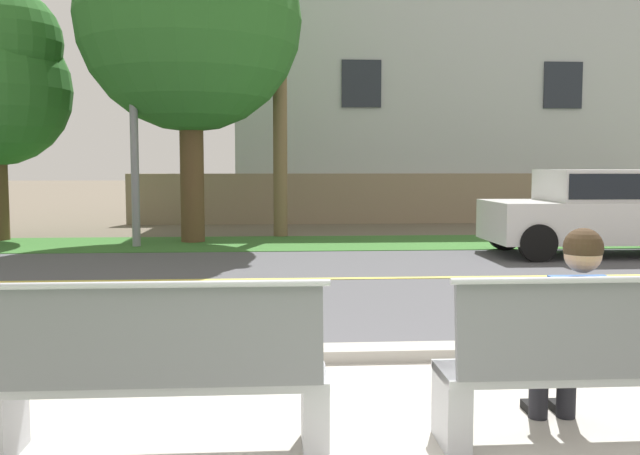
{
  "coord_description": "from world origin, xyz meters",
  "views": [
    {
      "loc": [
        -0.61,
        -3.28,
        1.6
      ],
      "look_at": [
        -0.16,
        3.53,
        1.0
      ],
      "focal_mm": 39.22,
      "sensor_mm": 36.0,
      "label": 1
    }
  ],
  "objects": [
    {
      "name": "house_across_street",
      "position": [
        4.68,
        19.39,
        3.87
      ],
      "size": [
        13.73,
        6.91,
        7.65
      ],
      "color": "#B7BCC1",
      "rests_on": "ground_plane"
    },
    {
      "name": "streetlamp",
      "position": [
        -3.35,
        10.94,
        3.97
      ],
      "size": [
        0.24,
        2.1,
        6.93
      ],
      "color": "gray",
      "rests_on": "ground_plane"
    },
    {
      "name": "car_white_near",
      "position": [
        5.39,
        8.9,
        0.85
      ],
      "size": [
        4.3,
        1.86,
        1.54
      ],
      "color": "silver",
      "rests_on": "ground_plane"
    },
    {
      "name": "far_verge_grass",
      "position": [
        0.0,
        11.14,
        0.01
      ],
      "size": [
        48.0,
        2.8,
        0.02
      ],
      "primitive_type": "cube",
      "color": "#38702D",
      "rests_on": "ground_plane"
    },
    {
      "name": "shade_tree_centre",
      "position": [
        -2.18,
        11.45,
        4.96
      ],
      "size": [
        4.62,
        4.62,
        7.63
      ],
      "color": "brown",
      "rests_on": "ground_plane"
    },
    {
      "name": "garden_wall",
      "position": [
        1.86,
        16.19,
        0.7
      ],
      "size": [
        13.0,
        0.36,
        1.4
      ],
      "primitive_type": "cube",
      "color": "gray",
      "rests_on": "ground_plane"
    },
    {
      "name": "seated_person_blue",
      "position": [
        1.14,
        0.64,
        0.68
      ],
      "size": [
        0.52,
        0.68,
        1.25
      ],
      "color": "black",
      "rests_on": "ground_plane"
    },
    {
      "name": "curb_edge",
      "position": [
        0.0,
        2.35,
        0.06
      ],
      "size": [
        44.0,
        0.3,
        0.11
      ],
      "primitive_type": "cube",
      "color": "#ADA89E",
      "rests_on": "ground_plane"
    },
    {
      "name": "street_asphalt",
      "position": [
        0.0,
        6.5,
        0.0
      ],
      "size": [
        52.0,
        8.0,
        0.01
      ],
      "primitive_type": "cube",
      "color": "#515156",
      "rests_on": "ground_plane"
    },
    {
      "name": "bench_left",
      "position": [
        -1.24,
        0.47,
        0.46
      ],
      "size": [
        1.84,
        0.48,
        1.01
      ],
      "color": "silver",
      "rests_on": "ground_plane"
    },
    {
      "name": "bench_right",
      "position": [
        1.24,
        0.47,
        0.46
      ],
      "size": [
        1.84,
        0.48,
        1.01
      ],
      "color": "silver",
      "rests_on": "ground_plane"
    },
    {
      "name": "ground_plane",
      "position": [
        0.0,
        8.0,
        0.0
      ],
      "size": [
        140.0,
        140.0,
        0.0
      ],
      "primitive_type": "plane",
      "color": "#665B4C"
    },
    {
      "name": "road_centre_line",
      "position": [
        0.0,
        6.5,
        0.01
      ],
      "size": [
        48.0,
        0.14,
        0.01
      ],
      "primitive_type": "cube",
      "color": "#E0CC4C",
      "rests_on": "ground_plane"
    }
  ]
}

